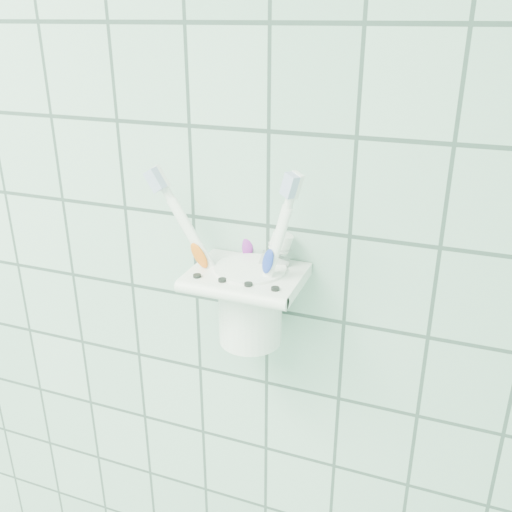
{
  "coord_description": "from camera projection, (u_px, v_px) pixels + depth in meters",
  "views": [
    {
      "loc": [
        0.88,
        0.61,
        1.59
      ],
      "look_at": [
        0.7,
        1.1,
        1.36
      ],
      "focal_mm": 40.0,
      "sensor_mm": 36.0,
      "label": 1
    }
  ],
  "objects": [
    {
      "name": "cup",
      "position": [
        250.0,
        301.0,
        0.65
      ],
      "size": [
        0.08,
        0.08,
        0.09
      ],
      "color": "white",
      "rests_on": "holder_bracket"
    },
    {
      "name": "toothbrush_pink",
      "position": [
        250.0,
        249.0,
        0.62
      ],
      "size": [
        0.11,
        0.02,
        0.22
      ],
      "rotation": [
        0.09,
        -0.55,
        -0.21
      ],
      "color": "white",
      "rests_on": "cup"
    },
    {
      "name": "toothbrush_blue",
      "position": [
        247.0,
        255.0,
        0.65
      ],
      "size": [
        0.03,
        0.07,
        0.18
      ],
      "rotation": [
        -0.37,
        -0.03,
        0.26
      ],
      "color": "white",
      "rests_on": "cup"
    },
    {
      "name": "toothpaste_tube",
      "position": [
        251.0,
        273.0,
        0.65
      ],
      "size": [
        0.06,
        0.03,
        0.13
      ],
      "rotation": [
        -0.05,
        0.3,
        0.24
      ],
      "color": "silver",
      "rests_on": "cup"
    },
    {
      "name": "holder_bracket",
      "position": [
        247.0,
        278.0,
        0.64
      ],
      "size": [
        0.13,
        0.1,
        0.04
      ],
      "color": "white",
      "rests_on": "wall_back"
    },
    {
      "name": "toothbrush_orange",
      "position": [
        249.0,
        253.0,
        0.62
      ],
      "size": [
        0.06,
        0.03,
        0.21
      ],
      "rotation": [
        -0.09,
        0.26,
        -0.55
      ],
      "color": "white",
      "rests_on": "cup"
    }
  ]
}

